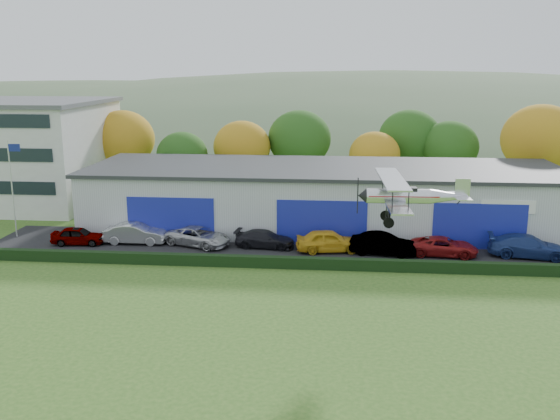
# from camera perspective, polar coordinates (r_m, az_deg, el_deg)

# --- Properties ---
(ground) EXTENTS (300.00, 300.00, 0.00)m
(ground) POSITION_cam_1_polar(r_m,az_deg,el_deg) (28.65, -7.86, -15.56)
(ground) COLOR #315C1D
(ground) RESTS_ON ground
(apron) EXTENTS (48.00, 9.00, 0.05)m
(apron) POSITION_cam_1_polar(r_m,az_deg,el_deg) (47.52, 1.40, -3.53)
(apron) COLOR black
(apron) RESTS_ON ground
(hedge) EXTENTS (46.00, 0.60, 0.80)m
(hedge) POSITION_cam_1_polar(r_m,az_deg,el_deg) (42.84, 0.96, -4.90)
(hedge) COLOR black
(hedge) RESTS_ON ground
(hangar) EXTENTS (40.60, 12.60, 5.30)m
(hangar) POSITION_cam_1_polar(r_m,az_deg,el_deg) (53.55, 4.07, 1.27)
(hangar) COLOR #B2B7BC
(hangar) RESTS_ON ground
(office_block) EXTENTS (20.60, 15.60, 10.40)m
(office_block) POSITION_cam_1_polar(r_m,az_deg,el_deg) (69.00, -24.41, 4.97)
(office_block) COLOR silver
(office_block) RESTS_ON ground
(flagpole) EXTENTS (1.05, 0.10, 8.00)m
(flagpole) POSITION_cam_1_polar(r_m,az_deg,el_deg) (53.91, -23.57, 2.57)
(flagpole) COLOR silver
(flagpole) RESTS_ON ground
(tree_belt) EXTENTS (75.70, 13.22, 10.12)m
(tree_belt) POSITION_cam_1_polar(r_m,az_deg,el_deg) (65.73, 0.74, 6.14)
(tree_belt) COLOR #3D2614
(tree_belt) RESTS_ON ground
(distant_hills) EXTENTS (430.00, 196.00, 56.00)m
(distant_hills) POSITION_cam_1_polar(r_m,az_deg,el_deg) (166.89, 1.66, 4.02)
(distant_hills) COLOR #4C6642
(distant_hills) RESTS_ON ground
(car_0) EXTENTS (4.19, 1.95, 1.39)m
(car_0) POSITION_cam_1_polar(r_m,az_deg,el_deg) (50.71, -18.24, -2.29)
(car_0) COLOR gray
(car_0) RESTS_ON apron
(car_1) EXTENTS (4.91, 1.78, 1.61)m
(car_1) POSITION_cam_1_polar(r_m,az_deg,el_deg) (49.77, -13.27, -2.12)
(car_1) COLOR silver
(car_1) RESTS_ON apron
(car_2) EXTENTS (5.73, 4.18, 1.45)m
(car_2) POSITION_cam_1_polar(r_m,az_deg,el_deg) (48.29, -7.59, -2.45)
(car_2) COLOR silver
(car_2) RESTS_ON apron
(car_3) EXTENTS (4.78, 2.34, 1.34)m
(car_3) POSITION_cam_1_polar(r_m,az_deg,el_deg) (47.41, -1.42, -2.70)
(car_3) COLOR black
(car_3) RESTS_ON apron
(car_4) EXTENTS (5.17, 2.72, 1.68)m
(car_4) POSITION_cam_1_polar(r_m,az_deg,el_deg) (46.44, 4.56, -2.86)
(car_4) COLOR gold
(car_4) RESTS_ON apron
(car_5) EXTENTS (5.08, 2.42, 1.61)m
(car_5) POSITION_cam_1_polar(r_m,az_deg,el_deg) (46.21, 9.56, -3.14)
(car_5) COLOR gray
(car_5) RESTS_ON apron
(car_6) EXTENTS (5.09, 2.70, 1.36)m
(car_6) POSITION_cam_1_polar(r_m,az_deg,el_deg) (47.01, 14.97, -3.28)
(car_6) COLOR maroon
(car_6) RESTS_ON apron
(car_7) EXTENTS (5.92, 3.08, 1.64)m
(car_7) POSITION_cam_1_polar(r_m,az_deg,el_deg) (48.54, 22.04, -3.13)
(car_7) COLOR navy
(car_7) RESTS_ON apron
(biplane) EXTENTS (6.01, 6.86, 2.58)m
(biplane) POSITION_cam_1_polar(r_m,az_deg,el_deg) (33.85, 11.78, 1.41)
(biplane) COLOR silver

